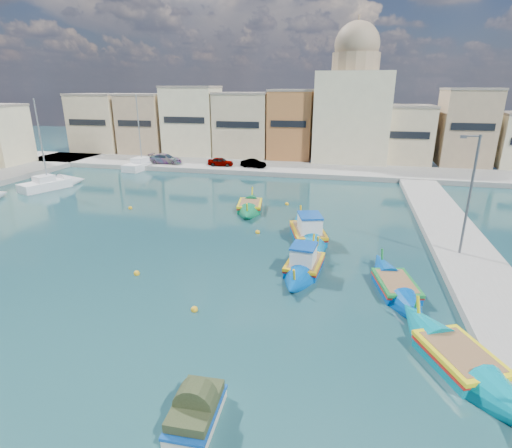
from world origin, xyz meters
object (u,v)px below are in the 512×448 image
(quay_street_lamp, at_px, (469,195))
(luzzu_cyan_south, at_px, (459,361))
(church_block, at_px, (353,104))
(tender_near, at_px, (196,411))
(yacht_north, at_px, (148,164))
(luzzu_blue_south, at_px, (396,287))
(yacht_midnorth, at_px, (59,183))
(luzzu_turquoise_cabin, at_px, (308,234))
(luzzu_green, at_px, (250,207))
(luzzu_blue_cabin, at_px, (304,265))

(quay_street_lamp, bearing_deg, luzzu_cyan_south, -102.19)
(church_block, xyz_separation_m, tender_near, (-4.22, -50.33, -8.00))
(quay_street_lamp, relative_size, yacht_north, 0.76)
(quay_street_lamp, xyz_separation_m, tender_near, (-11.67, -16.33, -3.93))
(luzzu_blue_south, xyz_separation_m, yacht_midnorth, (-34.56, 16.82, 0.17))
(yacht_north, height_order, yacht_midnorth, yacht_north)
(church_block, relative_size, luzzu_cyan_south, 2.25)
(luzzu_turquoise_cabin, height_order, luzzu_green, luzzu_turquoise_cabin)
(quay_street_lamp, xyz_separation_m, luzzu_blue_cabin, (-9.51, -3.89, -4.00))
(quay_street_lamp, bearing_deg, yacht_midnorth, 163.58)
(luzzu_blue_cabin, height_order, tender_near, luzzu_blue_cabin)
(church_block, xyz_separation_m, luzzu_blue_cabin, (-2.06, -37.89, -8.07))
(church_block, height_order, luzzu_turquoise_cabin, church_block)
(luzzu_turquoise_cabin, xyz_separation_m, luzzu_blue_south, (5.57, -6.97, -0.13))
(quay_street_lamp, height_order, luzzu_turquoise_cabin, quay_street_lamp)
(luzzu_green, height_order, yacht_midnorth, yacht_midnorth)
(tender_near, xyz_separation_m, yacht_midnorth, (-27.21, 27.78, 0.00))
(luzzu_blue_south, distance_m, luzzu_cyan_south, 6.24)
(luzzu_green, height_order, luzzu_blue_south, luzzu_green)
(luzzu_green, distance_m, yacht_midnorth, 23.33)
(church_block, relative_size, luzzu_blue_south, 2.32)
(quay_street_lamp, height_order, luzzu_green, quay_street_lamp)
(luzzu_blue_cabin, distance_m, luzzu_cyan_south, 10.25)
(luzzu_green, bearing_deg, church_block, 72.27)
(luzzu_blue_south, bearing_deg, luzzu_blue_cabin, 164.12)
(luzzu_blue_cabin, distance_m, luzzu_blue_south, 5.40)
(luzzu_cyan_south, bearing_deg, quay_street_lamp, 77.81)
(luzzu_cyan_south, relative_size, yacht_midnorth, 0.82)
(luzzu_cyan_south, bearing_deg, church_block, 96.30)
(church_block, distance_m, yacht_north, 30.01)
(luzzu_blue_cabin, xyz_separation_m, yacht_midnorth, (-29.37, 15.34, 0.07))
(luzzu_turquoise_cabin, bearing_deg, luzzu_blue_cabin, -86.09)
(quay_street_lamp, bearing_deg, luzzu_blue_south, -128.81)
(luzzu_turquoise_cabin, distance_m, yacht_midnorth, 30.62)
(luzzu_blue_cabin, relative_size, luzzu_cyan_south, 0.94)
(tender_near, bearing_deg, church_block, 85.20)
(luzzu_blue_south, relative_size, yacht_midnorth, 0.80)
(luzzu_blue_cabin, xyz_separation_m, yacht_north, (-25.26, 28.38, 0.08))
(yacht_north, bearing_deg, luzzu_turquoise_cabin, -42.61)
(luzzu_cyan_south, bearing_deg, tender_near, -151.50)
(yacht_midnorth, bearing_deg, luzzu_blue_cabin, -27.58)
(luzzu_turquoise_cabin, distance_m, yacht_north, 33.81)
(yacht_midnorth, bearing_deg, luzzu_turquoise_cabin, -18.76)
(luzzu_green, xyz_separation_m, yacht_north, (-18.93, 16.76, 0.15))
(quay_street_lamp, height_order, luzzu_blue_south, quay_street_lamp)
(church_block, bearing_deg, luzzu_green, -107.73)
(luzzu_turquoise_cabin, height_order, yacht_north, yacht_north)
(luzzu_cyan_south, distance_m, yacht_north, 48.24)
(church_block, distance_m, yacht_midnorth, 39.50)
(luzzu_cyan_south, bearing_deg, luzzu_turquoise_cabin, 119.91)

